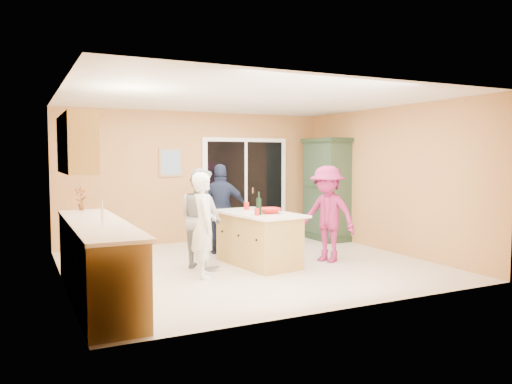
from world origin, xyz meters
name	(u,v)px	position (x,y,z in m)	size (l,w,h in m)	color
floor	(250,265)	(0.00, 0.00, 0.00)	(5.50, 5.50, 0.00)	silver
ceiling	(250,99)	(0.00, 0.00, 2.60)	(5.50, 5.00, 0.10)	white
wall_back	(197,177)	(0.00, 2.50, 1.30)	(5.50, 0.10, 2.60)	#EB9F60
wall_front	(346,194)	(0.00, -2.50, 1.30)	(5.50, 0.10, 2.60)	#EB9F60
wall_left	(62,188)	(-2.75, 0.00, 1.30)	(0.10, 5.00, 2.60)	#EB9F60
wall_right	(388,180)	(2.75, 0.00, 1.30)	(0.10, 5.00, 2.60)	#EB9F60
left_cabinet_run	(99,264)	(-2.45, -1.05, 0.46)	(0.65, 3.05, 1.24)	tan
upper_cabinets	(76,144)	(-2.58, -0.20, 1.88)	(0.35, 1.60, 0.75)	tan
sliding_door	(245,188)	(1.05, 2.46, 1.05)	(1.90, 0.07, 2.10)	white
framed_picture	(171,162)	(-0.55, 2.48, 1.60)	(0.46, 0.04, 0.56)	#A47D52
kitchen_island	(258,240)	(0.14, -0.01, 0.39)	(1.08, 1.69, 0.84)	tan
green_hutch	(326,190)	(2.49, 1.59, 1.02)	(0.60, 1.14, 2.08)	#1F3320
woman_white	(204,225)	(-0.92, -0.41, 0.75)	(0.54, 0.36, 1.49)	white
woman_grey	(201,218)	(-0.75, 0.20, 0.77)	(0.75, 0.58, 1.54)	#9FA0A2
woman_navy	(221,209)	(-0.03, 1.14, 0.79)	(0.93, 0.39, 1.58)	#1B243C
woman_magenta	(327,214)	(1.26, -0.28, 0.78)	(1.01, 0.58, 1.56)	#851D51
serving_bowl	(270,211)	(0.24, -0.20, 0.88)	(0.34, 0.34, 0.08)	red
tulip_vase	(81,198)	(-2.45, 0.52, 1.11)	(0.18, 0.12, 0.34)	#B01114
tumbler_near	(257,212)	(-0.06, -0.37, 0.89)	(0.07, 0.07, 0.11)	red
tumbler_far	(247,206)	(0.13, 0.43, 0.90)	(0.09, 0.09, 0.12)	red
wine_bottle	(259,206)	(0.01, -0.29, 0.97)	(0.08, 0.08, 0.35)	black
white_plate	(252,211)	(0.12, 0.17, 0.84)	(0.20, 0.20, 0.01)	silver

